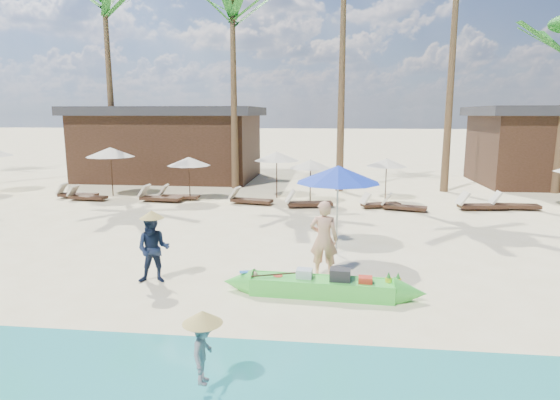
# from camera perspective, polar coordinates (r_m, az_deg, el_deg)

# --- Properties ---
(ground) EXTENTS (240.00, 240.00, 0.00)m
(ground) POSITION_cam_1_polar(r_m,az_deg,el_deg) (10.85, -3.65, -10.56)
(ground) COLOR #F7E9B7
(ground) RESTS_ON ground
(green_canoe) EXTENTS (4.93, 0.82, 0.63)m
(green_canoe) POSITION_cam_1_polar(r_m,az_deg,el_deg) (10.33, 5.11, -10.43)
(green_canoe) COLOR #41D240
(green_canoe) RESTS_ON ground
(tourist) EXTENTS (0.72, 0.52, 1.87)m
(tourist) POSITION_cam_1_polar(r_m,az_deg,el_deg) (11.29, 5.36, -4.75)
(tourist) COLOR tan
(tourist) RESTS_ON ground
(vendor_green) EXTENTS (0.86, 0.71, 1.60)m
(vendor_green) POSITION_cam_1_polar(r_m,az_deg,el_deg) (11.28, -15.18, -5.81)
(vendor_green) COLOR #15213C
(vendor_green) RESTS_ON ground
(vendor_yellow) EXTENTS (0.37, 0.62, 0.95)m
(vendor_yellow) POSITION_cam_1_polar(r_m,az_deg,el_deg) (6.86, -9.31, -17.74)
(vendor_yellow) COLOR gray
(vendor_yellow) RESTS_ON ground
(blue_umbrella) EXTENTS (2.33, 2.33, 2.50)m
(blue_umbrella) POSITION_cam_1_polar(r_m,az_deg,el_deg) (12.89, 7.08, 3.13)
(blue_umbrella) COLOR #99999E
(blue_umbrella) RESTS_ON ground
(resort_parasol_3) EXTENTS (2.27, 2.27, 2.33)m
(resort_parasol_3) POSITION_cam_1_polar(r_m,az_deg,el_deg) (23.73, -19.98, 5.51)
(resort_parasol_3) COLOR #3B2218
(resort_parasol_3) RESTS_ON ground
(lounger_3_left) EXTENTS (1.87, 0.67, 0.63)m
(lounger_3_left) POSITION_cam_1_polar(r_m,az_deg,el_deg) (23.93, -23.67, 0.71)
(lounger_3_left) COLOR #3B2218
(lounger_3_left) RESTS_ON ground
(lounger_3_right) EXTENTS (1.83, 0.70, 0.61)m
(lounger_3_right) POSITION_cam_1_polar(r_m,az_deg,el_deg) (23.09, -22.63, 0.45)
(lounger_3_right) COLOR #3B2218
(lounger_3_right) RESTS_ON ground
(resort_parasol_4) EXTENTS (1.93, 1.93, 1.99)m
(resort_parasol_4) POSITION_cam_1_polar(r_m,az_deg,el_deg) (21.45, -11.06, 4.64)
(resort_parasol_4) COLOR #3B2218
(resort_parasol_4) RESTS_ON ground
(lounger_4_left) EXTENTS (2.01, 0.78, 0.67)m
(lounger_4_left) POSITION_cam_1_polar(r_m,az_deg,el_deg) (21.68, -14.61, 0.37)
(lounger_4_left) COLOR #3B2218
(lounger_4_left) RESTS_ON ground
(lounger_4_right) EXTENTS (1.85, 0.65, 0.62)m
(lounger_4_right) POSITION_cam_1_polar(r_m,az_deg,el_deg) (21.98, -12.42, 0.56)
(lounger_4_right) COLOR #3B2218
(lounger_4_right) RESTS_ON ground
(resort_parasol_5) EXTENTS (2.11, 2.11, 2.17)m
(resort_parasol_5) POSITION_cam_1_polar(r_m,az_deg,el_deg) (21.77, -0.41, 5.35)
(resort_parasol_5) COLOR #3B2218
(resort_parasol_5) RESTS_ON ground
(lounger_5_left) EXTENTS (1.99, 0.95, 0.65)m
(lounger_5_left) POSITION_cam_1_polar(r_m,az_deg,el_deg) (20.50, -3.83, 0.11)
(lounger_5_left) COLOR #3B2218
(lounger_5_left) RESTS_ON ground
(resort_parasol_6) EXTENTS (1.88, 1.88, 1.93)m
(resort_parasol_6) POSITION_cam_1_polar(r_m,az_deg,el_deg) (20.42, 3.74, 4.39)
(resort_parasol_6) COLOR #3B2218
(resort_parasol_6) RESTS_ON ground
(lounger_6_left) EXTENTS (2.06, 1.00, 0.67)m
(lounger_6_left) POSITION_cam_1_polar(r_m,az_deg,el_deg) (19.70, 3.24, -0.29)
(lounger_6_left) COLOR #3B2218
(lounger_6_left) RESTS_ON ground
(lounger_6_right) EXTENTS (1.79, 1.08, 0.58)m
(lounger_6_right) POSITION_cam_1_polar(r_m,az_deg,el_deg) (20.03, 11.85, -0.41)
(lounger_6_right) COLOR #3B2218
(lounger_6_right) RESTS_ON ground
(resort_parasol_7) EXTENTS (1.85, 1.85, 1.90)m
(resort_parasol_7) POSITION_cam_1_polar(r_m,az_deg,el_deg) (21.86, 12.87, 4.48)
(resort_parasol_7) COLOR #3B2218
(resort_parasol_7) RESTS_ON ground
(lounger_7_left) EXTENTS (1.88, 1.02, 0.61)m
(lounger_7_left) POSITION_cam_1_polar(r_m,az_deg,el_deg) (19.71, 14.62, -0.67)
(lounger_7_left) COLOR #3B2218
(lounger_7_left) RESTS_ON ground
(lounger_7_right) EXTENTS (2.06, 0.86, 0.68)m
(lounger_7_right) POSITION_cam_1_polar(r_m,az_deg,el_deg) (20.81, 23.08, -0.53)
(lounger_7_right) COLOR #3B2218
(lounger_7_right) RESTS_ON ground
(lounger_8_left) EXTENTS (1.96, 0.65, 0.66)m
(lounger_8_left) POSITION_cam_1_polar(r_m,az_deg,el_deg) (21.50, 26.43, -0.48)
(lounger_8_left) COLOR #3B2218
(lounger_8_left) RESTS_ON ground
(palm_2) EXTENTS (2.08, 2.08, 11.33)m
(palm_2) POSITION_cam_1_polar(r_m,az_deg,el_deg) (28.39, -20.55, 20.56)
(palm_2) COLOR brown
(palm_2) RESTS_ON ground
(palm_3) EXTENTS (2.08, 2.08, 10.52)m
(palm_3) POSITION_cam_1_polar(r_m,az_deg,el_deg) (25.23, -5.81, 21.10)
(palm_3) COLOR brown
(palm_3) RESTS_ON ground
(pavilion_west) EXTENTS (10.80, 6.60, 4.30)m
(pavilion_west) POSITION_cam_1_polar(r_m,az_deg,el_deg) (29.22, -13.20, 6.83)
(pavilion_west) COLOR #3B2218
(pavilion_west) RESTS_ON ground
(pavilion_east) EXTENTS (8.80, 6.60, 4.30)m
(pavilion_east) POSITION_cam_1_polar(r_m,az_deg,el_deg) (30.09, 30.58, 5.77)
(pavilion_east) COLOR #3B2218
(pavilion_east) RESTS_ON ground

